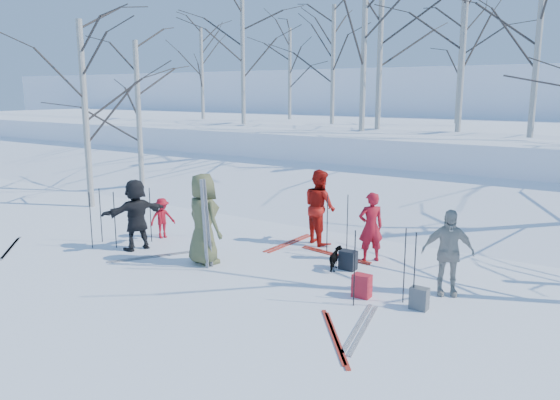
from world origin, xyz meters
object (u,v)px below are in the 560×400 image
Objects in this scene: skier_redor_behind at (320,207)px; skier_olive_center at (203,219)px; backpack_red at (362,286)px; backpack_grey at (419,298)px; backpack_dark at (348,260)px; skier_red_seated at (162,218)px; skier_cream_east at (448,252)px; skier_grey_west at (136,214)px; dog at (336,259)px; skier_red_north at (371,227)px.

skier_olive_center is at bearing 95.77° from skier_redor_behind.
backpack_grey is (1.05, 0.04, -0.02)m from backpack_red.
skier_red_seated is at bearing -175.64° from backpack_dark.
skier_redor_behind is 4.29× the size of backpack_red.
skier_cream_east reaches higher than skier_red_seated.
skier_grey_west reaches higher than dog.
skier_olive_center is 1.92× the size of skier_red_seated.
skier_grey_west is 6.75m from backpack_grey.
skier_olive_center reaches higher than backpack_grey.
skier_red_north is 0.84× the size of skier_redor_behind.
dog is (4.81, 0.22, -0.27)m from skier_red_seated.
backpack_red is at bearing -166.93° from skier_cream_east.
skier_red_seated is 2.54× the size of backpack_dark.
dog is at bearing -64.90° from skier_red_seated.
skier_cream_east is at bearing -174.67° from skier_redor_behind.
backpack_red is (3.66, 0.10, -0.76)m from skier_olive_center.
skier_grey_west reaches higher than skier_red_north.
skier_olive_center reaches higher than skier_redor_behind.
skier_olive_center is at bearing 166.30° from skier_cream_east.
skier_cream_east is at bearing 107.75° from skier_red_north.
skier_red_seated is at bearing -31.38° from skier_red_north.
skier_red_seated is at bearing 173.23° from backpack_grey.
skier_cream_east is at bearing -151.98° from skier_olive_center.
backpack_red is (-1.20, -0.99, -0.58)m from skier_cream_east.
skier_grey_west reaches higher than backpack_dark.
skier_red_north is 0.91× the size of skier_grey_west.
skier_red_north is at bearing 81.07° from backpack_dark.
skier_redor_behind reaches higher than backpack_grey.
skier_cream_east is at bearing 39.41° from backpack_red.
skier_cream_east is (1.99, -1.06, 0.03)m from skier_red_north.
skier_red_north is 2.25m from skier_cream_east.
skier_cream_east is at bearing -66.49° from skier_red_seated.
skier_redor_behind is 2.17m from backpack_dark.
skier_cream_east is 3.76× the size of backpack_red.
skier_red_north is at bearing -127.86° from skier_olive_center.
skier_cream_east is 0.95× the size of skier_grey_west.
dog is 1.54m from backpack_red.
backpack_grey is (2.15, -1.04, -0.05)m from dog.
skier_red_seated is 4.82m from dog.
skier_red_seated is at bearing 171.66° from backpack_red.
skier_red_north is 2.72× the size of dog.
backpack_grey is at bearing -31.66° from backpack_dark.
backpack_dark is at bearing -160.10° from dog.
skier_olive_center is at bearing 3.70° from dog.
backpack_red reaches higher than backpack_dark.
skier_olive_center is 3.74m from backpack_red.
backpack_dark is (4.75, 1.43, -0.63)m from skier_grey_west.
backpack_grey is at bearing -74.24° from skier_red_seated.
skier_redor_behind is 1.78× the size of skier_red_seated.
skier_red_seated is at bearing 154.63° from skier_cream_east.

